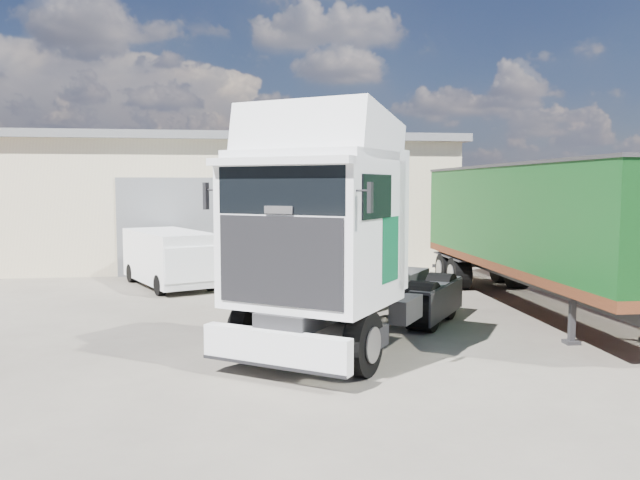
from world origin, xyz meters
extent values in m
plane|color=#282620|center=(0.00, 0.00, 0.00)|extent=(120.00, 120.00, 0.00)
cube|color=beige|center=(-6.00, 16.00, 2.50)|extent=(30.00, 12.00, 5.00)
cube|color=#5C5E61|center=(-6.00, 16.00, 5.15)|extent=(30.60, 12.60, 0.30)
cube|color=#5C5E61|center=(-2.00, 9.98, 1.80)|extent=(4.00, 0.08, 3.60)
cube|color=#5C5E61|center=(-6.00, 16.00, 5.35)|extent=(30.60, 0.40, 0.15)
cube|color=brown|center=(11.50, 6.00, 1.25)|extent=(0.35, 26.00, 2.50)
cylinder|color=black|center=(1.46, -2.26, 0.57)|extent=(2.83, 2.44, 1.14)
cylinder|color=black|center=(3.60, 0.84, 0.57)|extent=(2.87, 2.47, 1.14)
cylinder|color=black|center=(4.46, 2.09, 0.57)|extent=(2.87, 2.47, 1.14)
cube|color=#2D2D30|center=(2.93, -0.13, 0.97)|extent=(4.83, 6.40, 0.32)
cube|color=white|center=(0.88, -3.10, 0.59)|extent=(2.41, 1.78, 0.59)
cube|color=white|center=(1.68, -1.95, 2.45)|extent=(3.62, 3.57, 2.64)
cube|color=black|center=(0.97, -2.97, 2.05)|extent=(1.99, 1.40, 1.51)
cube|color=black|center=(0.99, -2.95, 3.23)|extent=(2.03, 1.42, 0.81)
cube|color=white|center=(1.80, -1.77, 4.15)|extent=(3.38, 3.23, 1.32)
cube|color=#0B5332|center=(0.81, -0.83, 2.15)|extent=(0.47, 0.67, 1.18)
cube|color=#0B5332|center=(3.04, -2.36, 2.15)|extent=(0.47, 0.67, 1.18)
cylinder|color=#2D2D30|center=(3.73, 1.02, 1.20)|extent=(1.65, 1.65, 0.13)
cube|color=#2D2D30|center=(7.20, -1.35, 0.53)|extent=(0.30, 0.30, 1.06)
cylinder|color=black|center=(8.32, 6.20, 0.51)|extent=(2.49, 1.10, 1.02)
cube|color=#2D2D30|center=(8.19, 2.29, 0.87)|extent=(1.15, 11.60, 0.34)
cube|color=#5B2914|center=(8.19, 2.29, 1.19)|extent=(2.79, 11.66, 0.23)
cube|color=black|center=(8.19, 2.29, 2.56)|extent=(2.79, 11.66, 2.51)
cube|color=#2D2D30|center=(8.19, 2.29, 3.83)|extent=(2.85, 11.72, 0.08)
cylinder|color=black|center=(-1.27, 6.08, 0.32)|extent=(1.94, 1.34, 0.63)
cylinder|color=black|center=(-2.54, 8.88, 0.32)|extent=(1.94, 1.34, 0.63)
cube|color=white|center=(-1.90, 7.48, 1.01)|extent=(3.48, 4.77, 1.63)
cube|color=white|center=(-1.15, 5.82, 0.96)|extent=(1.97, 1.52, 1.06)
cube|color=black|center=(-1.23, 6.00, 1.49)|extent=(1.56, 0.76, 0.58)
camera|label=1|loc=(0.23, -13.33, 3.31)|focal=35.00mm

